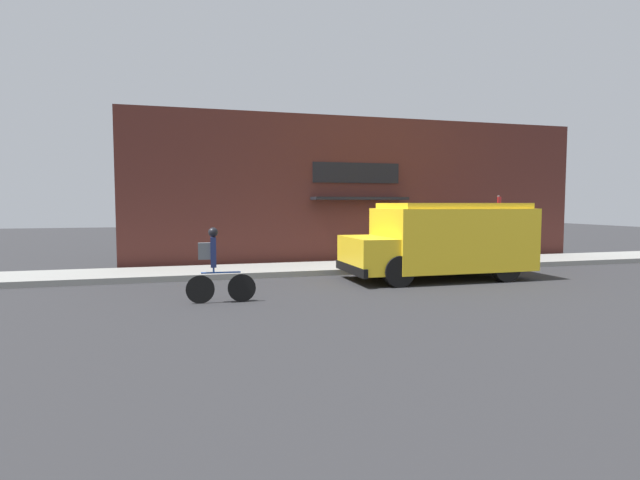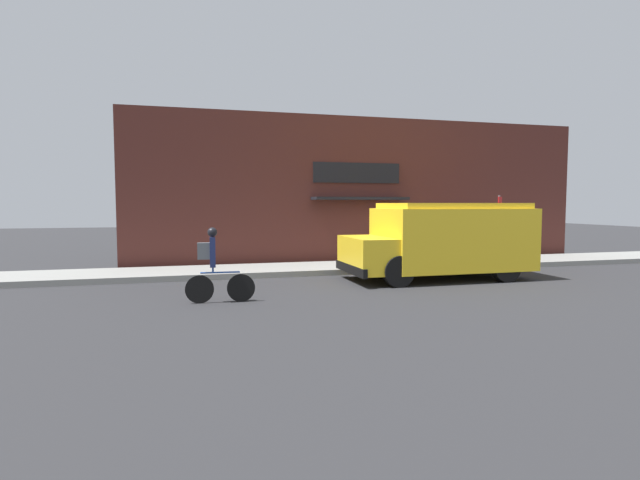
% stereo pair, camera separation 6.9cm
% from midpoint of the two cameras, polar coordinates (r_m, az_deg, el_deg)
% --- Properties ---
extents(ground_plane, '(70.00, 70.00, 0.00)m').
position_cam_midpoint_polar(ground_plane, '(15.81, 8.84, -3.74)').
color(ground_plane, '#2B2B2D').
extents(sidewalk, '(28.00, 2.29, 0.17)m').
position_cam_midpoint_polar(sidewalk, '(16.83, 7.23, -2.95)').
color(sidewalk, gray).
rests_on(sidewalk, ground_plane).
extents(storefront, '(17.02, 0.97, 5.25)m').
position_cam_midpoint_polar(storefront, '(18.14, 5.36, 5.61)').
color(storefront, '#4C231E').
rests_on(storefront, ground_plane).
extents(school_bus, '(5.24, 2.84, 2.18)m').
position_cam_midpoint_polar(school_bus, '(14.77, 13.71, 0.11)').
color(school_bus, yellow).
rests_on(school_bus, ground_plane).
extents(cyclist, '(1.51, 0.21, 1.65)m').
position_cam_midpoint_polar(cyclist, '(11.08, -12.07, -2.90)').
color(cyclist, black).
rests_on(cyclist, ground_plane).
extents(stop_sign_post, '(0.45, 0.45, 2.28)m').
position_cam_midpoint_polar(stop_sign_post, '(18.24, 19.62, 2.47)').
color(stop_sign_post, slate).
rests_on(stop_sign_post, sidewalk).
extents(trash_bin, '(0.57, 0.57, 0.75)m').
position_cam_midpoint_polar(trash_bin, '(18.00, 14.73, -1.12)').
color(trash_bin, slate).
rests_on(trash_bin, sidewalk).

